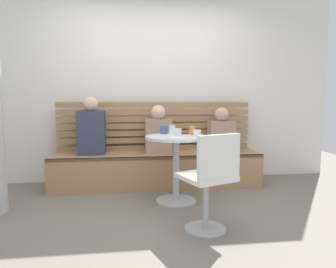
% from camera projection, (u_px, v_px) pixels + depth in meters
% --- Properties ---
extents(ground, '(8.00, 8.00, 0.00)m').
position_uv_depth(ground, '(169.00, 222.00, 2.77)').
color(ground, '#70665B').
extents(back_wall, '(5.20, 0.10, 2.90)m').
position_uv_depth(back_wall, '(154.00, 78.00, 4.23)').
color(back_wall, silver).
rests_on(back_wall, ground).
extents(booth_bench, '(2.70, 0.52, 0.44)m').
position_uv_depth(booth_bench, '(157.00, 170.00, 3.92)').
color(booth_bench, '#A87C51').
rests_on(booth_bench, ground).
extents(booth_backrest, '(2.65, 0.04, 0.67)m').
position_uv_depth(booth_backrest, '(156.00, 126.00, 4.10)').
color(booth_backrest, '#9A7249').
rests_on(booth_backrest, booth_bench).
extents(cafe_table, '(0.68, 0.68, 0.74)m').
position_uv_depth(cafe_table, '(176.00, 156.00, 3.26)').
color(cafe_table, '#ADADB2').
rests_on(cafe_table, ground).
extents(white_chair, '(0.52, 0.52, 0.85)m').
position_uv_depth(white_chair, '(211.00, 179.00, 2.49)').
color(white_chair, '#ADADB2').
rests_on(white_chair, ground).
extents(person_adult, '(0.34, 0.22, 0.74)m').
position_uv_depth(person_adult, '(91.00, 129.00, 3.79)').
color(person_adult, '#333851').
rests_on(person_adult, booth_bench).
extents(person_child_left, '(0.34, 0.22, 0.63)m').
position_uv_depth(person_child_left, '(158.00, 132.00, 3.89)').
color(person_child_left, '#9E7F6B').
rests_on(person_child_left, booth_bench).
extents(person_child_middle, '(0.34, 0.22, 0.60)m').
position_uv_depth(person_child_middle, '(221.00, 133.00, 3.99)').
color(person_child_middle, '#9E7F6B').
rests_on(person_child_middle, booth_bench).
extents(cup_mug_blue, '(0.08, 0.08, 0.09)m').
position_uv_depth(cup_mug_blue, '(164.00, 130.00, 3.45)').
color(cup_mug_blue, '#3D5B9E').
rests_on(cup_mug_blue, cafe_table).
extents(cup_ceramic_white, '(0.08, 0.08, 0.07)m').
position_uv_depth(cup_ceramic_white, '(197.00, 133.00, 3.21)').
color(cup_ceramic_white, white).
rests_on(cup_ceramic_white, cafe_table).
extents(cup_glass_short, '(0.08, 0.08, 0.08)m').
position_uv_depth(cup_glass_short, '(178.00, 132.00, 3.23)').
color(cup_glass_short, silver).
rests_on(cup_glass_short, cafe_table).
extents(cup_water_clear, '(0.07, 0.07, 0.11)m').
position_uv_depth(cup_water_clear, '(172.00, 130.00, 3.35)').
color(cup_water_clear, white).
rests_on(cup_water_clear, cafe_table).
extents(cup_tumbler_orange, '(0.07, 0.07, 0.10)m').
position_uv_depth(cup_tumbler_orange, '(192.00, 130.00, 3.35)').
color(cup_tumbler_orange, orange).
rests_on(cup_tumbler_orange, cafe_table).
extents(plate_small, '(0.17, 0.17, 0.01)m').
position_uv_depth(plate_small, '(176.00, 138.00, 3.00)').
color(plate_small, white).
rests_on(plate_small, cafe_table).
extents(phone_on_table, '(0.16, 0.12, 0.01)m').
position_uv_depth(phone_on_table, '(182.00, 133.00, 3.46)').
color(phone_on_table, black).
rests_on(phone_on_table, cafe_table).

